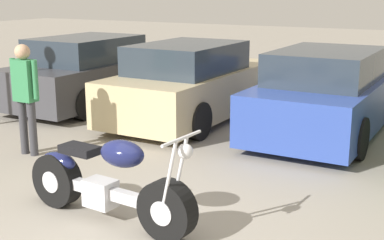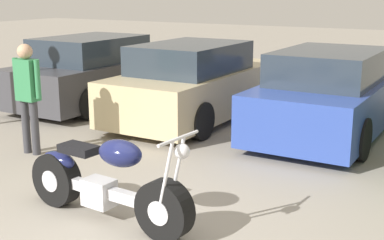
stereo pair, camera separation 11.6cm
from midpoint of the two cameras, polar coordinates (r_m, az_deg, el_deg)
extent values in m
plane|color=gray|center=(5.54, -7.81, -12.50)|extent=(60.00, 60.00, 0.00)
cylinder|color=black|center=(5.37, -2.34, -9.57)|extent=(0.64, 0.25, 0.62)
cylinder|color=silver|center=(5.37, -2.34, -9.57)|extent=(0.27, 0.24, 0.25)
cylinder|color=black|center=(6.38, -13.73, -6.11)|extent=(0.64, 0.25, 0.62)
cylinder|color=silver|center=(6.38, -13.73, -6.11)|extent=(0.27, 0.24, 0.25)
cube|color=silver|center=(5.84, -8.55, -7.59)|extent=(1.20, 0.20, 0.12)
cube|color=silver|center=(5.92, -9.32, -7.63)|extent=(0.36, 0.27, 0.30)
ellipsoid|color=#191E4C|center=(5.54, -7.08, -3.54)|extent=(0.54, 0.37, 0.28)
cube|color=black|center=(5.97, -11.45, -3.05)|extent=(0.46, 0.27, 0.09)
ellipsoid|color=#191E4C|center=(6.27, -13.54, -4.20)|extent=(0.49, 0.24, 0.20)
cylinder|color=silver|center=(5.11, -2.18, -6.18)|extent=(0.22, 0.05, 0.78)
cylinder|color=silver|center=(5.25, -1.00, -5.63)|extent=(0.22, 0.05, 0.78)
cylinder|color=silver|center=(5.01, -0.78, -1.97)|extent=(0.08, 0.62, 0.03)
sphere|color=silver|center=(5.03, -0.41, -3.36)|extent=(0.15, 0.15, 0.15)
cylinder|color=silver|center=(6.19, -9.85, -7.61)|extent=(1.20, 0.17, 0.08)
cube|color=#3D3D42|center=(11.84, -9.58, 4.40)|extent=(1.75, 4.26, 0.80)
cube|color=#28333D|center=(11.55, -10.53, 7.44)|extent=(1.54, 2.22, 0.52)
cylinder|color=black|center=(13.39, -8.62, 4.57)|extent=(0.20, 0.64, 0.64)
cylinder|color=black|center=(12.44, -2.75, 4.01)|extent=(0.20, 0.64, 0.64)
cylinder|color=black|center=(11.49, -16.89, 2.59)|extent=(0.20, 0.64, 0.64)
cylinder|color=black|center=(10.37, -10.73, 1.78)|extent=(0.20, 0.64, 0.64)
cube|color=#C6B284|center=(10.29, 0.91, 3.17)|extent=(1.75, 4.26, 0.80)
cube|color=#28333D|center=(9.97, 0.19, 6.67)|extent=(1.54, 2.22, 0.52)
cylinder|color=black|center=(11.85, 0.61, 3.53)|extent=(0.20, 0.64, 0.64)
cylinder|color=black|center=(11.15, 7.91, 2.73)|extent=(0.20, 0.64, 0.64)
cylinder|color=black|center=(9.69, -7.16, 1.08)|extent=(0.20, 0.64, 0.64)
cylinder|color=black|center=(8.82, 1.29, -0.10)|extent=(0.20, 0.64, 0.64)
cube|color=#2D479E|center=(9.53, 15.02, 1.83)|extent=(1.75, 4.26, 0.80)
cube|color=#28333D|center=(9.18, 14.84, 5.59)|extent=(1.54, 2.22, 0.52)
cylinder|color=black|center=(11.04, 12.74, 2.41)|extent=(0.20, 0.64, 0.64)
cylinder|color=black|center=(8.62, 7.33, -0.55)|extent=(0.20, 0.64, 0.64)
cylinder|color=black|center=(8.15, 17.91, -1.97)|extent=(0.20, 0.64, 0.64)
cylinder|color=#38383D|center=(8.46, -16.92, -0.66)|extent=(0.12, 0.12, 0.82)
cylinder|color=#38383D|center=(8.33, -16.02, -0.83)|extent=(0.12, 0.12, 0.82)
cube|color=#337F4C|center=(8.25, -16.81, 4.11)|extent=(0.34, 0.20, 0.62)
cylinder|color=#337F4C|center=(8.41, -17.86, 4.42)|extent=(0.08, 0.08, 0.57)
cylinder|color=#337F4C|center=(8.09, -15.76, 4.21)|extent=(0.08, 0.08, 0.57)
sphere|color=tan|center=(8.19, -17.02, 7.00)|extent=(0.22, 0.22, 0.22)
camera|label=1|loc=(0.06, -89.50, 0.12)|focal=50.00mm
camera|label=2|loc=(0.06, 90.50, -0.12)|focal=50.00mm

